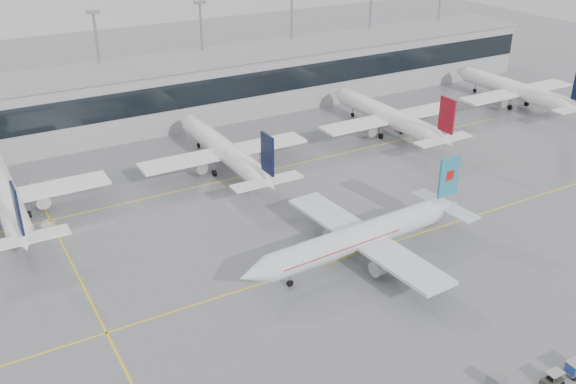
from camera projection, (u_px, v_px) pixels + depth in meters
ground at (333, 261)px, 84.18m from camera, size 320.00×320.00×0.00m
taxi_line_main at (333, 261)px, 84.18m from camera, size 120.00×0.25×0.01m
taxi_line_north at (235, 178)px, 107.59m from camera, size 120.00×0.25×0.01m
taxi_line_cross at (74, 269)px, 82.49m from camera, size 0.25×60.00×0.01m
terminal at (166, 94)px, 129.93m from camera, size 180.00×15.00×12.00m
terminal_glass at (179, 97)px, 123.38m from camera, size 180.00×0.20×5.00m
terminal_roof at (163, 64)px, 127.22m from camera, size 182.00×16.00×0.40m
light_masts at (153, 52)px, 131.40m from camera, size 156.40×1.00×22.60m
air_canada_jet at (363, 236)px, 82.96m from camera, size 35.79×28.47×11.15m
parked_jet_b at (5, 196)px, 93.22m from camera, size 29.64×36.96×11.72m
parked_jet_c at (225, 150)px, 108.84m from camera, size 29.64×36.96×11.72m
parked_jet_d at (389, 116)px, 124.47m from camera, size 29.64×36.96×11.72m
parked_jet_e at (516, 90)px, 140.09m from camera, size 29.64×36.96×11.72m
baggage_tug at (552, 381)px, 63.22m from camera, size 3.23×1.39×1.56m
gse_unit at (496, 381)px, 62.87m from camera, size 1.79×1.70×1.53m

